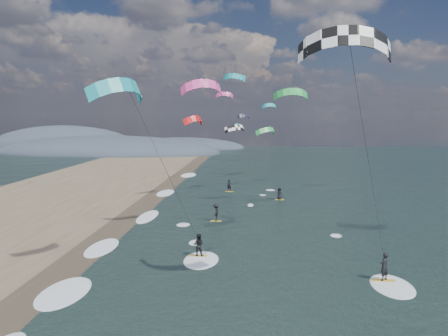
{
  "coord_description": "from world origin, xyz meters",
  "views": [
    {
      "loc": [
        1.18,
        -18.66,
        10.77
      ],
      "look_at": [
        -1.0,
        12.0,
        7.0
      ],
      "focal_mm": 35.0,
      "sensor_mm": 36.0,
      "label": 1
    }
  ],
  "objects": [
    {
      "name": "kitesurfer_near_b",
      "position": [
        -5.42,
        9.09,
        8.78
      ],
      "size": [
        6.86,
        9.31,
        13.6
      ],
      "color": "gold",
      "rests_on": "ground"
    },
    {
      "name": "shoreline_surf",
      "position": [
        -10.8,
        14.75,
        0.0
      ],
      "size": [
        2.4,
        79.4,
        0.11
      ],
      "color": "white",
      "rests_on": "ground"
    },
    {
      "name": "wet_sand_strip",
      "position": [
        -12.0,
        10.0,
        0.0
      ],
      "size": [
        3.0,
        240.0,
        0.0
      ],
      "primitive_type": "cube",
      "color": "#382D23",
      "rests_on": "ground"
    },
    {
      "name": "coastal_hills",
      "position": [
        -44.84,
        107.86,
        0.0
      ],
      "size": [
        80.0,
        41.0,
        15.0
      ],
      "color": "#3D4756",
      "rests_on": "ground"
    },
    {
      "name": "bg_kite_field",
      "position": [
        -0.35,
        52.44,
        12.01
      ],
      "size": [
        14.55,
        73.69,
        9.59
      ],
      "color": "red",
      "rests_on": "ground"
    },
    {
      "name": "kitesurfer_near_a",
      "position": [
        6.38,
        4.27,
        11.97
      ],
      "size": [
        7.93,
        8.48,
        15.53
      ],
      "color": "gold",
      "rests_on": "ground"
    },
    {
      "name": "far_kitesurfers",
      "position": [
        -0.95,
        30.67,
        0.85
      ],
      "size": [
        8.16,
        18.04,
        1.77
      ],
      "color": "gold",
      "rests_on": "ground"
    }
  ]
}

